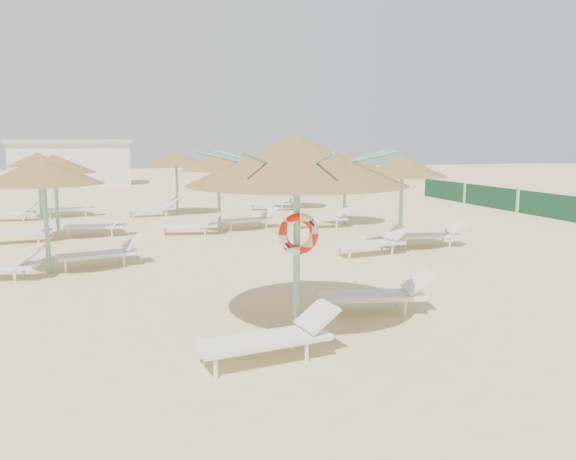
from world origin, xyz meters
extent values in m
plane|color=#DFC988|center=(0.00, 0.00, 0.00)|extent=(120.00, 120.00, 0.00)
cylinder|color=#69B79D|center=(0.10, -0.08, 1.32)|extent=(0.11, 0.11, 2.65)
cone|color=olive|center=(0.10, -0.08, 2.77)|extent=(3.53, 3.53, 0.79)
cylinder|color=#69B79D|center=(0.10, -0.08, 2.50)|extent=(0.20, 0.20, 0.12)
cylinder|color=#69B79D|center=(0.92, -0.08, 2.73)|extent=(1.59, 0.04, 0.40)
cylinder|color=#69B79D|center=(0.68, 0.50, 2.73)|extent=(1.16, 1.16, 0.40)
cylinder|color=#69B79D|center=(0.10, 0.73, 2.73)|extent=(0.04, 1.59, 0.40)
cylinder|color=#69B79D|center=(-0.47, 0.50, 2.73)|extent=(1.16, 1.16, 0.40)
cylinder|color=#69B79D|center=(-0.71, -0.08, 2.73)|extent=(1.59, 0.04, 0.40)
cylinder|color=#69B79D|center=(-0.47, -0.65, 2.73)|extent=(1.16, 1.16, 0.40)
cylinder|color=#69B79D|center=(0.10, -0.89, 2.73)|extent=(0.04, 1.59, 0.40)
cylinder|color=#69B79D|center=(0.68, -0.65, 2.73)|extent=(1.16, 1.16, 0.40)
torus|color=red|center=(0.10, -0.18, 1.60)|extent=(0.67, 0.15, 0.67)
cylinder|color=silver|center=(-1.49, -1.67, 0.14)|extent=(0.06, 0.06, 0.28)
cylinder|color=silver|center=(-1.57, -1.18, 0.14)|extent=(0.06, 0.06, 0.28)
cylinder|color=silver|center=(-0.18, -1.46, 0.14)|extent=(0.06, 0.06, 0.28)
cylinder|color=silver|center=(-0.26, -0.98, 0.14)|extent=(0.06, 0.06, 0.28)
cube|color=silver|center=(-0.75, -1.31, 0.31)|extent=(1.94, 0.89, 0.08)
cube|color=silver|center=(0.07, -1.18, 0.55)|extent=(0.56, 0.66, 0.36)
cylinder|color=silver|center=(0.84, 0.30, 0.14)|extent=(0.06, 0.06, 0.28)
cylinder|color=silver|center=(0.94, 0.78, 0.14)|extent=(0.06, 0.06, 0.28)
cylinder|color=silver|center=(2.14, 0.02, 0.14)|extent=(0.06, 0.06, 0.28)
cylinder|color=silver|center=(2.24, 0.51, 0.14)|extent=(0.06, 0.06, 0.28)
cube|color=silver|center=(1.66, 0.38, 0.32)|extent=(1.96, 0.99, 0.08)
cube|color=silver|center=(2.48, 0.20, 0.55)|extent=(0.59, 0.68, 0.36)
cylinder|color=#69B79D|center=(-4.30, 5.39, 1.15)|extent=(0.11, 0.11, 2.30)
cone|color=olive|center=(-4.30, 5.39, 2.39)|extent=(2.71, 2.71, 0.61)
cylinder|color=#69B79D|center=(-4.30, 5.39, 2.15)|extent=(0.20, 0.20, 0.12)
cylinder|color=silver|center=(-4.91, 4.62, 0.14)|extent=(0.06, 0.06, 0.28)
cylinder|color=silver|center=(-4.81, 5.11, 0.14)|extent=(0.06, 0.06, 0.28)
cube|color=silver|center=(-4.57, 4.81, 0.56)|extent=(0.60, 0.69, 0.36)
cylinder|color=silver|center=(-3.93, 5.27, 0.14)|extent=(0.06, 0.06, 0.28)
cylinder|color=silver|center=(-4.03, 5.76, 0.14)|extent=(0.06, 0.06, 0.28)
cylinder|color=silver|center=(-2.61, 5.56, 0.14)|extent=(0.06, 0.06, 0.28)
cylinder|color=silver|center=(-2.71, 6.05, 0.14)|extent=(0.06, 0.06, 0.28)
cube|color=silver|center=(-3.20, 5.69, 0.32)|extent=(1.99, 1.01, 0.08)
cube|color=silver|center=(-2.37, 5.87, 0.56)|extent=(0.60, 0.69, 0.36)
cylinder|color=#69B79D|center=(-4.57, 10.30, 1.15)|extent=(0.11, 0.11, 2.30)
cone|color=olive|center=(-4.57, 10.30, 2.38)|extent=(2.51, 2.51, 0.57)
cylinder|color=#69B79D|center=(-4.57, 10.30, 2.15)|extent=(0.20, 0.20, 0.12)
cylinder|color=silver|center=(-5.09, 9.72, 0.14)|extent=(0.06, 0.06, 0.28)
cylinder|color=silver|center=(-5.16, 10.22, 0.14)|extent=(0.06, 0.06, 0.28)
cube|color=silver|center=(-5.67, 9.90, 0.32)|extent=(1.97, 0.88, 0.08)
cube|color=silver|center=(-4.83, 10.01, 0.56)|extent=(0.56, 0.66, 0.36)
cylinder|color=silver|center=(-4.30, 10.46, 0.14)|extent=(0.06, 0.06, 0.28)
cylinder|color=silver|center=(-4.23, 10.96, 0.14)|extent=(0.06, 0.06, 0.28)
cylinder|color=silver|center=(-2.96, 10.27, 0.14)|extent=(0.06, 0.06, 0.28)
cylinder|color=silver|center=(-2.89, 10.77, 0.14)|extent=(0.06, 0.06, 0.28)
cube|color=silver|center=(-3.47, 10.60, 0.32)|extent=(1.97, 0.88, 0.08)
cube|color=silver|center=(-2.63, 10.48, 0.56)|extent=(0.56, 0.66, 0.36)
cylinder|color=#69B79D|center=(-5.76, 15.70, 1.15)|extent=(0.11, 0.11, 2.30)
cone|color=olive|center=(-5.76, 15.70, 2.38)|extent=(2.34, 2.34, 0.53)
cylinder|color=#69B79D|center=(-5.76, 15.70, 2.15)|extent=(0.20, 0.20, 0.12)
cylinder|color=silver|center=(-6.33, 15.01, 0.14)|extent=(0.06, 0.06, 0.28)
cylinder|color=silver|center=(-6.29, 15.51, 0.14)|extent=(0.06, 0.06, 0.28)
cube|color=silver|center=(-6.86, 15.30, 0.32)|extent=(1.94, 0.76, 0.08)
cube|color=silver|center=(-6.01, 15.24, 0.56)|extent=(0.53, 0.64, 0.36)
cylinder|color=silver|center=(-5.44, 15.69, 0.14)|extent=(0.06, 0.06, 0.28)
cylinder|color=silver|center=(-5.47, 16.19, 0.14)|extent=(0.06, 0.06, 0.28)
cylinder|color=silver|center=(-4.09, 15.80, 0.14)|extent=(0.06, 0.06, 0.28)
cylinder|color=silver|center=(-4.13, 16.30, 0.14)|extent=(0.06, 0.06, 0.28)
cube|color=silver|center=(-4.66, 16.00, 0.32)|extent=(1.94, 0.76, 0.08)
cube|color=silver|center=(-3.81, 16.07, 0.56)|extent=(0.53, 0.64, 0.36)
cylinder|color=#69B79D|center=(0.59, 10.43, 1.15)|extent=(0.11, 0.11, 2.30)
cone|color=olive|center=(0.59, 10.43, 2.39)|extent=(2.61, 2.61, 0.59)
cylinder|color=#69B79D|center=(0.59, 10.43, 2.15)|extent=(0.20, 0.20, 0.12)
cylinder|color=silver|center=(-1.35, 9.95, 0.14)|extent=(0.06, 0.06, 0.28)
cylinder|color=silver|center=(-1.25, 10.44, 0.14)|extent=(0.06, 0.06, 0.28)
cylinder|color=silver|center=(-0.02, 9.68, 0.14)|extent=(0.06, 0.06, 0.28)
cylinder|color=silver|center=(0.07, 10.17, 0.14)|extent=(0.06, 0.06, 0.28)
cube|color=silver|center=(-0.51, 10.03, 0.32)|extent=(1.98, 0.98, 0.08)
cube|color=silver|center=(0.32, 9.87, 0.56)|extent=(0.59, 0.68, 0.36)
cylinder|color=silver|center=(0.95, 10.33, 0.14)|extent=(0.06, 0.06, 0.28)
cylinder|color=silver|center=(0.85, 10.82, 0.14)|extent=(0.06, 0.06, 0.28)
cylinder|color=silver|center=(2.27, 10.60, 0.14)|extent=(0.06, 0.06, 0.28)
cylinder|color=silver|center=(2.18, 11.09, 0.14)|extent=(0.06, 0.06, 0.28)
cube|color=silver|center=(1.69, 10.73, 0.32)|extent=(1.98, 0.98, 0.08)
cube|color=silver|center=(2.52, 10.90, 0.56)|extent=(0.59, 0.68, 0.36)
cylinder|color=#69B79D|center=(-0.37, 15.54, 1.15)|extent=(0.11, 0.11, 2.30)
cone|color=olive|center=(-0.37, 15.54, 2.39)|extent=(2.58, 2.58, 0.58)
cylinder|color=#69B79D|center=(-0.37, 15.54, 2.15)|extent=(0.20, 0.20, 0.12)
cylinder|color=silver|center=(-2.23, 14.79, 0.14)|extent=(0.06, 0.06, 0.28)
cylinder|color=silver|center=(-2.29, 15.28, 0.14)|extent=(0.06, 0.06, 0.28)
cylinder|color=silver|center=(-0.89, 14.96, 0.14)|extent=(0.06, 0.06, 0.28)
cylinder|color=silver|center=(-0.95, 15.46, 0.14)|extent=(0.06, 0.06, 0.28)
cube|color=silver|center=(-1.47, 15.14, 0.32)|extent=(1.96, 0.86, 0.08)
cube|color=silver|center=(-0.62, 15.25, 0.56)|extent=(0.56, 0.66, 0.36)
cylinder|color=#69B79D|center=(4.93, 5.58, 1.15)|extent=(0.11, 0.11, 2.30)
cone|color=olive|center=(4.93, 5.58, 2.38)|extent=(2.50, 2.50, 0.56)
cylinder|color=#69B79D|center=(4.93, 5.58, 2.15)|extent=(0.20, 0.20, 0.12)
cylinder|color=silver|center=(3.07, 4.81, 0.14)|extent=(0.06, 0.06, 0.28)
cylinder|color=silver|center=(3.00, 5.31, 0.14)|extent=(0.06, 0.06, 0.28)
cylinder|color=silver|center=(4.41, 5.01, 0.14)|extent=(0.06, 0.06, 0.28)
cylinder|color=silver|center=(4.34, 5.50, 0.14)|extent=(0.06, 0.06, 0.28)
cube|color=silver|center=(3.83, 5.18, 0.32)|extent=(1.97, 0.89, 0.08)
cube|color=silver|center=(4.67, 5.30, 0.56)|extent=(0.57, 0.66, 0.36)
cylinder|color=silver|center=(5.20, 5.75, 0.14)|extent=(0.06, 0.06, 0.28)
cylinder|color=silver|center=(5.27, 6.24, 0.14)|extent=(0.06, 0.06, 0.28)
cylinder|color=silver|center=(6.54, 5.55, 0.14)|extent=(0.06, 0.06, 0.28)
cylinder|color=silver|center=(6.61, 6.04, 0.14)|extent=(0.06, 0.06, 0.28)
cube|color=silver|center=(6.03, 5.88, 0.32)|extent=(1.97, 0.89, 0.08)
cube|color=silver|center=(6.87, 5.75, 0.56)|extent=(0.57, 0.66, 0.36)
cylinder|color=#69B79D|center=(5.30, 10.68, 1.15)|extent=(0.11, 0.11, 2.30)
cone|color=olive|center=(5.30, 10.68, 2.39)|extent=(2.61, 2.61, 0.59)
cylinder|color=#69B79D|center=(5.30, 10.68, 2.15)|extent=(0.20, 0.20, 0.12)
cylinder|color=silver|center=(3.38, 10.11, 0.14)|extent=(0.06, 0.06, 0.28)
cylinder|color=silver|center=(3.43, 10.60, 0.14)|extent=(0.06, 0.06, 0.28)
cylinder|color=silver|center=(4.72, 9.97, 0.14)|extent=(0.06, 0.06, 0.28)
cylinder|color=silver|center=(4.77, 10.47, 0.14)|extent=(0.06, 0.06, 0.28)
cube|color=silver|center=(4.20, 10.28, 0.32)|extent=(1.95, 0.80, 0.08)
cube|color=silver|center=(5.04, 10.19, 0.56)|extent=(0.54, 0.64, 0.36)
cylinder|color=#69B79D|center=(4.88, 16.24, 1.15)|extent=(0.11, 0.11, 2.30)
cone|color=olive|center=(4.88, 16.24, 2.39)|extent=(2.67, 2.67, 0.60)
cylinder|color=#69B79D|center=(4.88, 16.24, 2.15)|extent=(0.20, 0.20, 0.12)
cylinder|color=silver|center=(2.94, 15.86, 0.14)|extent=(0.06, 0.06, 0.28)
cylinder|color=silver|center=(3.10, 16.33, 0.14)|extent=(0.06, 0.06, 0.28)
cylinder|color=silver|center=(4.22, 15.42, 0.14)|extent=(0.06, 0.06, 0.28)
cylinder|color=silver|center=(4.38, 15.89, 0.14)|extent=(0.06, 0.06, 0.28)
cube|color=silver|center=(3.78, 15.84, 0.32)|extent=(2.00, 1.21, 0.08)
cube|color=silver|center=(4.58, 15.56, 0.56)|extent=(0.65, 0.73, 0.36)
cube|color=silver|center=(-6.00, 35.00, 1.50)|extent=(8.00, 4.00, 3.00)
cube|color=beige|center=(-6.00, 35.00, 3.12)|extent=(8.40, 4.40, 0.25)
cube|color=#1C5435|center=(14.00, 10.00, 0.50)|extent=(0.08, 3.80, 1.00)
cube|color=#1C5435|center=(14.00, 14.00, 0.50)|extent=(0.08, 3.80, 1.00)
cylinder|color=#69B79D|center=(14.00, 12.10, 0.55)|extent=(0.08, 0.08, 1.10)
cube|color=#1C5435|center=(14.00, 18.00, 0.50)|extent=(0.08, 3.80, 1.00)
cylinder|color=#69B79D|center=(14.00, 16.10, 0.55)|extent=(0.08, 0.08, 1.10)
camera|label=1|loc=(-2.54, -8.57, 3.04)|focal=35.00mm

